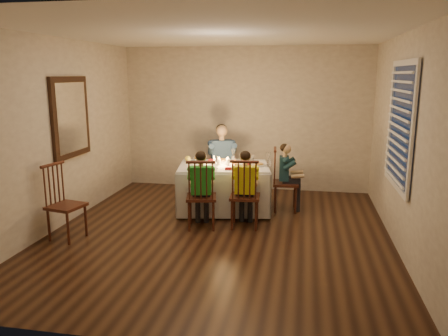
% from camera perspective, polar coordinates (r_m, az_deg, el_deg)
% --- Properties ---
extents(ground, '(5.00, 5.00, 0.00)m').
position_cam_1_polar(ground, '(5.93, -0.69, -8.60)').
color(ground, black).
rests_on(ground, ground).
extents(wall_left, '(0.02, 5.00, 2.60)m').
position_cam_1_polar(wall_left, '(6.43, -20.84, 4.19)').
color(wall_left, beige).
rests_on(wall_left, ground).
extents(wall_right, '(0.02, 5.00, 2.60)m').
position_cam_1_polar(wall_right, '(5.62, 22.41, 3.02)').
color(wall_right, beige).
rests_on(wall_right, ground).
extents(wall_back, '(4.50, 0.02, 2.60)m').
position_cam_1_polar(wall_back, '(8.06, 2.77, 6.41)').
color(wall_back, beige).
rests_on(wall_back, ground).
extents(ceiling, '(5.00, 5.00, 0.00)m').
position_cam_1_polar(ceiling, '(5.57, -0.76, 17.27)').
color(ceiling, white).
rests_on(ceiling, wall_back).
extents(dining_table, '(1.55, 1.23, 0.70)m').
position_cam_1_polar(dining_table, '(6.79, -0.04, -1.37)').
color(dining_table, silver).
rests_on(dining_table, ground).
extents(chair_adult, '(0.50, 0.49, 0.99)m').
position_cam_1_polar(chair_adult, '(7.67, -0.28, -3.76)').
color(chair_adult, '#39120F').
rests_on(chair_adult, ground).
extents(chair_near_left, '(0.48, 0.46, 0.99)m').
position_cam_1_polar(chair_near_left, '(6.19, -2.93, -7.73)').
color(chair_near_left, '#39120F').
rests_on(chair_near_left, ground).
extents(chair_near_right, '(0.43, 0.41, 0.99)m').
position_cam_1_polar(chair_near_right, '(6.22, 2.71, -7.64)').
color(chair_near_right, '#39120F').
rests_on(chair_near_right, ground).
extents(chair_end, '(0.42, 0.43, 0.99)m').
position_cam_1_polar(chair_end, '(7.01, 7.94, -5.44)').
color(chair_end, '#39120F').
rests_on(chair_end, ground).
extents(chair_extra, '(0.47, 0.48, 1.00)m').
position_cam_1_polar(chair_extra, '(6.13, -19.61, -8.65)').
color(chair_extra, '#39120F').
rests_on(chair_extra, ground).
extents(adult, '(0.58, 0.55, 1.27)m').
position_cam_1_polar(adult, '(7.67, -0.28, -3.76)').
color(adult, '#304A79').
rests_on(adult, ground).
extents(child_green, '(0.43, 0.40, 1.09)m').
position_cam_1_polar(child_green, '(6.19, -2.93, -7.73)').
color(child_green, green).
rests_on(child_green, ground).
extents(child_yellow, '(0.39, 0.36, 1.09)m').
position_cam_1_polar(child_yellow, '(6.22, 2.71, -7.64)').
color(child_yellow, yellow).
rests_on(child_yellow, ground).
extents(child_teal, '(0.34, 0.37, 1.06)m').
position_cam_1_polar(child_teal, '(7.01, 7.94, -5.44)').
color(child_teal, '#19373E').
rests_on(child_teal, ground).
extents(setting_adult, '(0.30, 0.30, 0.02)m').
position_cam_1_polar(setting_adult, '(7.05, -0.17, 0.96)').
color(setting_adult, silver).
rests_on(setting_adult, dining_table).
extents(setting_green, '(0.30, 0.30, 0.02)m').
position_cam_1_polar(setting_green, '(6.43, -2.63, -0.14)').
color(setting_green, silver).
rests_on(setting_green, dining_table).
extents(setting_yellow, '(0.30, 0.30, 0.02)m').
position_cam_1_polar(setting_yellow, '(6.46, 2.20, -0.09)').
color(setting_yellow, silver).
rests_on(setting_yellow, dining_table).
extents(setting_teal, '(0.30, 0.30, 0.02)m').
position_cam_1_polar(setting_teal, '(6.74, 4.41, 0.40)').
color(setting_teal, silver).
rests_on(setting_teal, dining_table).
extents(candle_left, '(0.06, 0.06, 0.10)m').
position_cam_1_polar(candle_left, '(6.73, -0.68, 0.77)').
color(candle_left, white).
rests_on(candle_left, dining_table).
extents(candle_right, '(0.06, 0.06, 0.10)m').
position_cam_1_polar(candle_right, '(6.73, 0.48, 0.77)').
color(candle_right, white).
rests_on(candle_right, dining_table).
extents(squash, '(0.09, 0.09, 0.09)m').
position_cam_1_polar(squash, '(7.05, -4.75, 1.21)').
color(squash, yellow).
rests_on(squash, dining_table).
extents(orange_fruit, '(0.08, 0.08, 0.08)m').
position_cam_1_polar(orange_fruit, '(6.78, 1.48, 0.76)').
color(orange_fruit, orange).
rests_on(orange_fruit, dining_table).
extents(serving_bowl, '(0.27, 0.27, 0.05)m').
position_cam_1_polar(serving_bowl, '(7.07, -3.24, 1.11)').
color(serving_bowl, silver).
rests_on(serving_bowl, dining_table).
extents(wall_mirror, '(0.06, 0.95, 1.15)m').
position_cam_1_polar(wall_mirror, '(6.65, -19.39, 6.26)').
color(wall_mirror, black).
rests_on(wall_mirror, wall_left).
extents(window_blinds, '(0.07, 1.34, 1.54)m').
position_cam_1_polar(window_blinds, '(5.69, 21.94, 5.19)').
color(window_blinds, black).
rests_on(window_blinds, wall_right).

